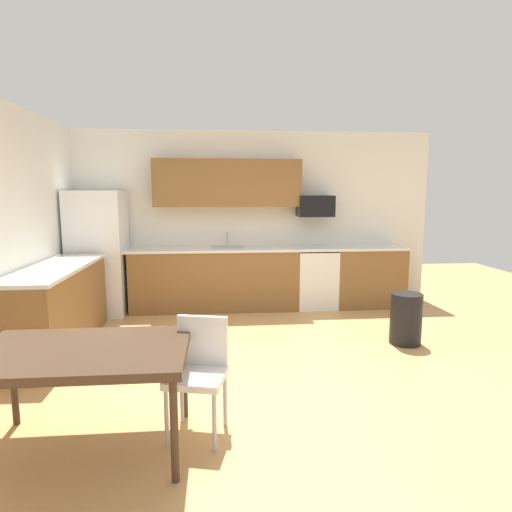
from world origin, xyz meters
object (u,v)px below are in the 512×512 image
Objects in this scene: trash_bin at (406,319)px; refrigerator at (99,253)px; microwave at (315,206)px; chair_near_table at (199,366)px; oven_range at (315,278)px; dining_table at (82,357)px.

refrigerator is at bearing 157.00° from trash_bin.
microwave is 4.01m from chair_near_table.
chair_near_table is (-1.65, -3.40, 0.05)m from oven_range.
trash_bin is (2.33, 1.67, -0.20)m from chair_near_table.
trash_bin is (3.10, 1.84, -0.37)m from dining_table.
oven_range is 1.52× the size of trash_bin.
oven_range is 3.78m from chair_near_table.
refrigerator is 2.10× the size of chair_near_table.
chair_near_table is (-1.65, -3.50, -1.05)m from microwave.
refrigerator reaches higher than microwave.
dining_table is 3.63m from trash_bin.
microwave is at bearing 56.72° from dining_table.
dining_table is (-2.42, -3.68, -0.88)m from microwave.
dining_table is (-2.42, -3.58, 0.22)m from oven_range.
trash_bin is (3.90, -1.66, -0.59)m from refrigerator.
refrigerator is at bearing -178.58° from oven_range.
refrigerator reaches higher than chair_near_table.
dining_table is at bearing -149.26° from trash_bin.
chair_near_table is 1.42× the size of trash_bin.
oven_range is at bearing 111.50° from trash_bin.
refrigerator is 1.28× the size of dining_table.
chair_near_table is at bearing -115.18° from microwave.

